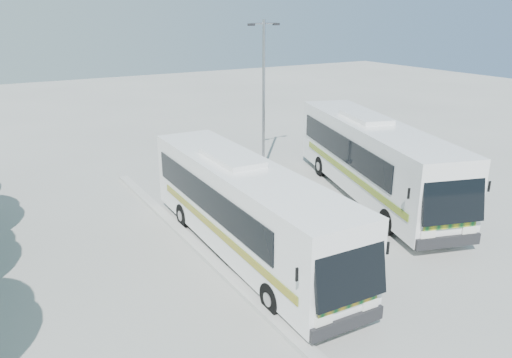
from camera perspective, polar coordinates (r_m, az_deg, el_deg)
ground at (r=17.93m, az=1.52°, el=-7.64°), size 100.00×100.00×0.00m
kerb_divider at (r=18.56m, az=-7.88°, el=-6.61°), size 0.40×16.00×0.15m
coach_main at (r=16.73m, az=-1.28°, el=-3.23°), size 2.66×11.29×3.11m
coach_adjacent at (r=22.51m, az=13.22°, el=2.42°), size 5.86×12.19×3.34m
lamppost at (r=25.38m, az=0.88°, el=10.13°), size 1.85×0.37×7.55m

